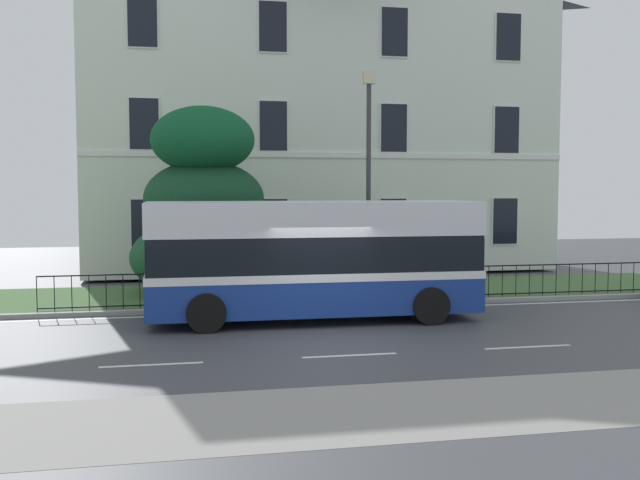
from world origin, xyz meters
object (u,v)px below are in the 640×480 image
Objects in this scene: single_decker_bus at (313,258)px; litter_bin at (461,277)px; georgian_townhouse at (311,108)px; evergreen_tree at (203,214)px; street_lamp_post at (369,170)px.

litter_bin is at bearing 28.36° from single_decker_bus.
georgian_townhouse is 3.21× the size of evergreen_tree.
evergreen_tree reaches higher than litter_bin.
street_lamp_post is (-0.31, -10.73, -2.97)m from georgian_townhouse.
evergreen_tree is at bearing 155.51° from street_lamp_post.
single_decker_bus is (2.64, -4.73, -1.00)m from evergreen_tree.
litter_bin is (5.24, 2.75, -0.97)m from single_decker_bus.
street_lamp_post is at bearing -91.65° from georgian_townhouse.
street_lamp_post reaches higher than single_decker_bus.
litter_bin is (7.88, -1.98, -1.97)m from evergreen_tree.
evergreen_tree is at bearing -121.00° from georgian_townhouse.
georgian_townhouse is 2.82× the size of street_lamp_post.
evergreen_tree is at bearing 165.89° from litter_bin.
single_decker_bus is at bearing -130.66° from street_lamp_post.
street_lamp_post is 6.25× the size of litter_bin.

